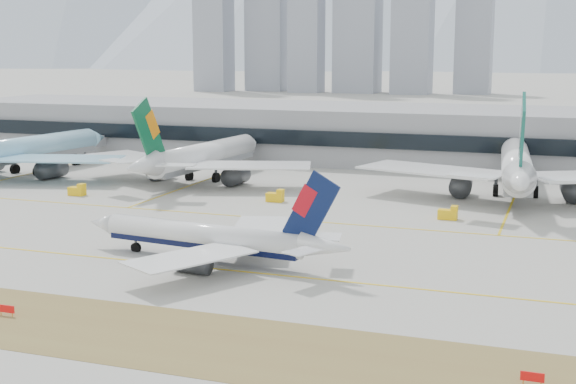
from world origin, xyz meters
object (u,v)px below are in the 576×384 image
at_px(widebody_korean, 22,151).
at_px(widebody_eva, 200,158).
at_px(taxiing_airliner, 212,238).
at_px(widebody_cathay, 517,168).
at_px(terminal, 413,135).

relative_size(widebody_korean, widebody_eva, 1.04).
bearing_deg(taxiing_airliner, widebody_cathay, -112.56).
distance_m(widebody_eva, terminal, 65.63).
bearing_deg(terminal, widebody_eva, -128.69).
bearing_deg(widebody_korean, taxiing_airliner, -119.51).
bearing_deg(widebody_eva, widebody_korean, 101.48).
xyz_separation_m(widebody_cathay, terminal, (-30.93, 47.77, 1.15)).
bearing_deg(taxiing_airliner, widebody_korean, -30.14).
bearing_deg(widebody_cathay, taxiing_airliner, 145.74).
distance_m(widebody_korean, terminal, 104.06).
bearing_deg(widebody_korean, widebody_cathay, -78.29).
relative_size(widebody_korean, terminal, 0.22).
height_order(widebody_eva, terminal, widebody_eva).
xyz_separation_m(widebody_eva, terminal, (41.01, 51.20, 1.79)).
bearing_deg(widebody_eva, widebody_cathay, -82.53).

